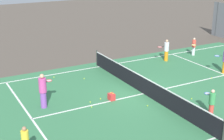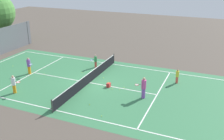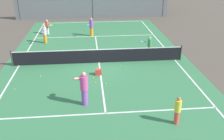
# 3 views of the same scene
# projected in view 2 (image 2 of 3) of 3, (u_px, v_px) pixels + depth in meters

# --- Properties ---
(ground_plane) EXTENTS (80.00, 80.00, 0.00)m
(ground_plane) POSITION_uv_depth(u_px,v_px,m) (90.00, 83.00, 24.25)
(ground_plane) COLOR brown
(court_surface) EXTENTS (13.00, 25.00, 0.01)m
(court_surface) POSITION_uv_depth(u_px,v_px,m) (90.00, 83.00, 24.25)
(court_surface) COLOR #387A4C
(court_surface) RESTS_ON ground_plane
(tennis_net) EXTENTS (11.90, 0.10, 1.10)m
(tennis_net) POSITION_uv_depth(u_px,v_px,m) (89.00, 78.00, 24.07)
(tennis_net) COLOR #333833
(tennis_net) RESTS_ON ground_plane
(player_0) EXTENTS (0.40, 0.92, 1.60)m
(player_0) POSITION_uv_depth(u_px,v_px,m) (14.00, 84.00, 21.97)
(player_0) COLOR orange
(player_0) RESTS_ON ground_plane
(player_1) EXTENTS (0.29, 0.29, 1.37)m
(player_1) POSITION_uv_depth(u_px,v_px,m) (177.00, 76.00, 23.95)
(player_1) COLOR #E54C3F
(player_1) RESTS_ON ground_plane
(player_3) EXTENTS (0.88, 0.56, 1.40)m
(player_3) POSITION_uv_depth(u_px,v_px,m) (95.00, 61.00, 27.77)
(player_3) COLOR #E54C3F
(player_3) RESTS_ON ground_plane
(player_4) EXTENTS (0.80, 0.89, 1.82)m
(player_4) POSITION_uv_depth(u_px,v_px,m) (144.00, 88.00, 21.08)
(player_4) COLOR purple
(player_4) RESTS_ON ground_plane
(player_5) EXTENTS (0.69, 0.92, 1.71)m
(player_5) POSITION_uv_depth(u_px,v_px,m) (29.00, 66.00, 26.02)
(player_5) COLOR orange
(player_5) RESTS_ON ground_plane
(ball_crate) EXTENTS (0.38, 0.29, 0.43)m
(ball_crate) POSITION_uv_depth(u_px,v_px,m) (109.00, 85.00, 23.35)
(ball_crate) COLOR red
(ball_crate) RESTS_ON ground_plane
(tennis_ball_0) EXTENTS (0.07, 0.07, 0.07)m
(tennis_ball_0) POSITION_uv_depth(u_px,v_px,m) (90.00, 104.00, 20.30)
(tennis_ball_0) COLOR #CCE533
(tennis_ball_0) RESTS_ON ground_plane
(tennis_ball_1) EXTENTS (0.07, 0.07, 0.07)m
(tennis_ball_1) POSITION_uv_depth(u_px,v_px,m) (88.00, 83.00, 24.16)
(tennis_ball_1) COLOR #CCE533
(tennis_ball_1) RESTS_ON ground_plane
(tennis_ball_2) EXTENTS (0.07, 0.07, 0.07)m
(tennis_ball_2) POSITION_uv_depth(u_px,v_px,m) (67.00, 98.00, 21.28)
(tennis_ball_2) COLOR #CCE533
(tennis_ball_2) RESTS_ON ground_plane
(tennis_ball_3) EXTENTS (0.07, 0.07, 0.07)m
(tennis_ball_3) POSITION_uv_depth(u_px,v_px,m) (82.00, 73.00, 26.53)
(tennis_ball_3) COLOR #CCE533
(tennis_ball_3) RESTS_ON ground_plane
(tennis_ball_4) EXTENTS (0.07, 0.07, 0.07)m
(tennis_ball_4) POSITION_uv_depth(u_px,v_px,m) (13.00, 66.00, 28.31)
(tennis_ball_4) COLOR #CCE533
(tennis_ball_4) RESTS_ON ground_plane
(tennis_ball_5) EXTENTS (0.07, 0.07, 0.07)m
(tennis_ball_5) POSITION_uv_depth(u_px,v_px,m) (120.00, 90.00, 22.79)
(tennis_ball_5) COLOR #CCE533
(tennis_ball_5) RESTS_ON ground_plane
(tennis_ball_6) EXTENTS (0.07, 0.07, 0.07)m
(tennis_ball_6) POSITION_uv_depth(u_px,v_px,m) (124.00, 87.00, 23.21)
(tennis_ball_6) COLOR #CCE533
(tennis_ball_6) RESTS_ON ground_plane
(tennis_ball_7) EXTENTS (0.07, 0.07, 0.07)m
(tennis_ball_7) POSITION_uv_depth(u_px,v_px,m) (112.00, 89.00, 22.94)
(tennis_ball_7) COLOR #CCE533
(tennis_ball_7) RESTS_ON ground_plane
(tennis_ball_8) EXTENTS (0.07, 0.07, 0.07)m
(tennis_ball_8) POSITION_uv_depth(u_px,v_px,m) (67.00, 91.00, 22.46)
(tennis_ball_8) COLOR #CCE533
(tennis_ball_8) RESTS_ON ground_plane
(tennis_ball_9) EXTENTS (0.07, 0.07, 0.07)m
(tennis_ball_9) POSITION_uv_depth(u_px,v_px,m) (102.00, 116.00, 18.72)
(tennis_ball_9) COLOR #CCE533
(tennis_ball_9) RESTS_ON ground_plane
(tennis_ball_10) EXTENTS (0.07, 0.07, 0.07)m
(tennis_ball_10) POSITION_uv_depth(u_px,v_px,m) (103.00, 78.00, 25.23)
(tennis_ball_10) COLOR #CCE533
(tennis_ball_10) RESTS_ON ground_plane
(tennis_ball_11) EXTENTS (0.07, 0.07, 0.07)m
(tennis_ball_11) POSITION_uv_depth(u_px,v_px,m) (44.00, 74.00, 26.12)
(tennis_ball_11) COLOR #CCE533
(tennis_ball_11) RESTS_ON ground_plane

